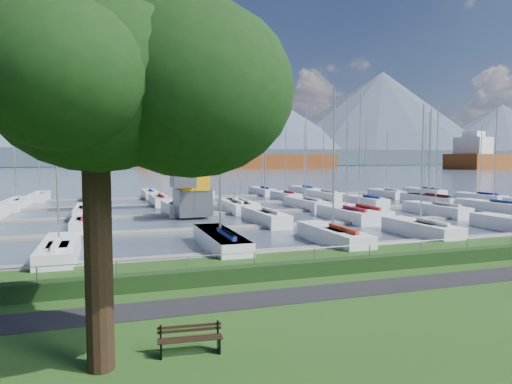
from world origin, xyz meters
name	(u,v)px	position (x,y,z in m)	size (l,w,h in m)	color
path	(367,288)	(0.00, -3.00, 0.01)	(160.00, 2.00, 0.04)	black
water	(125,168)	(0.00, 260.00, -0.40)	(800.00, 540.00, 0.20)	#3E4B5C
hedge	(337,266)	(0.00, -0.40, 0.35)	(80.00, 0.70, 0.70)	black
fence	(333,247)	(0.00, 0.00, 1.20)	(0.04, 0.04, 80.00)	gray
foothill	(121,157)	(0.00, 330.00, 6.00)	(900.00, 80.00, 12.00)	#3D4C59
mountains	(126,111)	(7.35, 404.62, 46.68)	(1190.00, 360.00, 115.00)	#465666
docks	(214,214)	(0.00, 26.00, -0.22)	(90.00, 41.60, 0.25)	slate
bench_left	(190,339)	(-8.18, -7.09, 0.42)	(1.83, 0.59, 0.85)	black
tree	(118,63)	(-9.95, -7.30, 7.86)	(9.26, 7.65, 12.17)	black
crane	(194,159)	(-2.04, 25.39, 5.33)	(5.86, 13.23, 22.35)	#56595D
cargo_ship_mid	(231,162)	(52.87, 217.06, 3.49)	(106.81, 28.24, 21.50)	brown
cargo_ship_east	(497,161)	(191.90, 176.33, 3.70)	(86.00, 43.96, 21.50)	brown
sailboat_fleet	(208,159)	(-0.12, 28.15, 5.32)	(74.57, 49.17, 12.68)	#A71629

